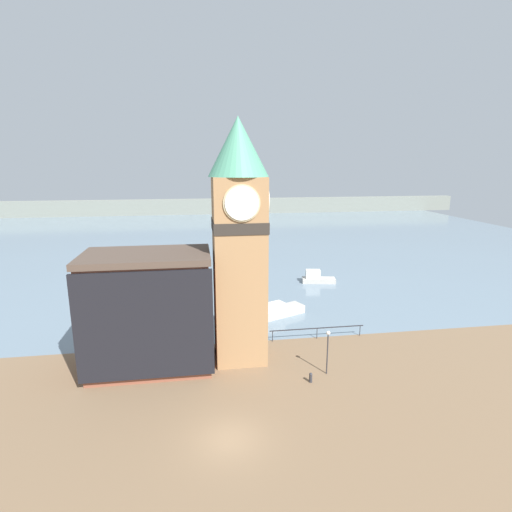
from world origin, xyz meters
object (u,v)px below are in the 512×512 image
(mooring_bollard_near, at_px, (311,377))
(lamp_post, at_px, (328,344))
(boat_near, at_px, (279,310))
(boat_far, at_px, (317,278))
(pier_building, at_px, (149,311))
(clock_tower, at_px, (239,237))

(mooring_bollard_near, xyz_separation_m, lamp_post, (1.64, 1.06, 2.16))
(boat_near, relative_size, lamp_post, 1.56)
(boat_far, bearing_deg, boat_near, -113.77)
(boat_far, xyz_separation_m, mooring_bollard_near, (-8.32, -25.56, -0.23))
(boat_far, bearing_deg, lamp_post, -94.97)
(pier_building, relative_size, boat_near, 1.76)
(boat_near, bearing_deg, lamp_post, -109.08)
(boat_far, distance_m, mooring_bollard_near, 26.88)
(boat_far, xyz_separation_m, lamp_post, (-6.69, -24.50, 1.93))
(boat_near, xyz_separation_m, boat_far, (7.83, 11.58, 0.06))
(clock_tower, distance_m, boat_far, 26.43)
(pier_building, xyz_separation_m, lamp_post, (13.96, -3.42, -2.24))
(boat_near, height_order, lamp_post, lamp_post)
(boat_far, height_order, lamp_post, lamp_post)
(boat_near, height_order, mooring_bollard_near, boat_near)
(pier_building, bearing_deg, mooring_bollard_near, -19.97)
(clock_tower, xyz_separation_m, mooring_bollard_near, (4.90, -4.96, -10.19))
(lamp_post, bearing_deg, boat_near, 95.07)
(clock_tower, relative_size, boat_far, 4.13)
(mooring_bollard_near, height_order, lamp_post, lamp_post)
(pier_building, relative_size, lamp_post, 2.75)
(boat_far, height_order, mooring_bollard_near, boat_far)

